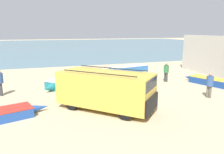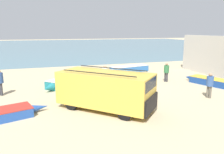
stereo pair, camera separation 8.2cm
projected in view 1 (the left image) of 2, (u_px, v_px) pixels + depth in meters
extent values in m
plane|color=tan|center=(112.00, 90.00, 16.50)|extent=(200.00, 200.00, 0.00)
cube|color=slate|center=(58.00, 45.00, 64.83)|extent=(120.00, 80.00, 0.01)
cube|color=#BCB7AD|center=(221.00, 57.00, 20.39)|extent=(0.50, 10.79, 3.88)
cube|color=gold|center=(105.00, 89.00, 12.20)|extent=(5.29, 5.24, 1.82)
cube|color=black|center=(152.00, 104.00, 11.15)|extent=(1.47, 1.51, 0.82)
cube|color=#1E232D|center=(151.00, 84.00, 10.97)|extent=(1.39, 1.42, 0.58)
cylinder|color=black|center=(139.00, 101.00, 12.51)|extent=(0.72, 0.71, 0.79)
cylinder|color=black|center=(126.00, 112.00, 10.82)|extent=(0.72, 0.71, 0.79)
cylinder|color=black|center=(90.00, 94.00, 13.92)|extent=(0.72, 0.71, 0.79)
cylinder|color=black|center=(72.00, 103.00, 12.23)|extent=(0.72, 0.71, 0.79)
cylinder|color=black|center=(112.00, 68.00, 12.74)|extent=(3.12, 3.05, 0.05)
cylinder|color=black|center=(98.00, 73.00, 11.24)|extent=(3.12, 3.05, 0.05)
cube|color=navy|center=(213.00, 82.00, 17.76)|extent=(2.38, 3.92, 0.52)
cone|color=navy|center=(189.00, 77.00, 19.52)|extent=(0.74, 0.94, 0.50)
cube|color=gold|center=(214.00, 80.00, 17.72)|extent=(1.11, 0.56, 0.05)
cube|color=gold|center=(214.00, 79.00, 17.70)|extent=(2.41, 3.96, 0.04)
cube|color=#2D66AD|center=(129.00, 69.00, 23.46)|extent=(4.38, 2.15, 0.63)
cone|color=#2D66AD|center=(108.00, 71.00, 22.20)|extent=(1.03, 0.78, 0.60)
cube|color=silver|center=(129.00, 67.00, 23.40)|extent=(0.44, 1.21, 0.05)
cube|color=silver|center=(129.00, 66.00, 23.39)|extent=(4.43, 2.17, 0.04)
cone|color=#234CA3|center=(40.00, 108.00, 11.95)|extent=(1.07, 0.72, 0.45)
cube|color=#1E757F|center=(68.00, 82.00, 17.55)|extent=(3.62, 3.56, 0.64)
cone|color=#1E757F|center=(48.00, 88.00, 15.68)|extent=(0.98, 0.98, 0.61)
cube|color=silver|center=(68.00, 79.00, 17.50)|extent=(1.11, 1.14, 0.05)
cube|color=silver|center=(68.00, 78.00, 17.48)|extent=(3.65, 3.59, 0.04)
cylinder|color=#38383D|center=(106.00, 82.00, 16.95)|extent=(0.16, 0.16, 0.87)
cylinder|color=#38383D|center=(104.00, 82.00, 17.03)|extent=(0.16, 0.16, 0.87)
cylinder|color=silver|center=(105.00, 72.00, 16.83)|extent=(0.47, 0.47, 0.69)
sphere|color=tan|center=(105.00, 66.00, 16.73)|extent=(0.24, 0.24, 0.24)
cylinder|color=#38383D|center=(167.00, 77.00, 18.93)|extent=(0.15, 0.15, 0.80)
cylinder|color=#38383D|center=(165.00, 77.00, 19.01)|extent=(0.15, 0.15, 0.80)
cylinder|color=#2D6B3D|center=(166.00, 69.00, 18.82)|extent=(0.43, 0.43, 0.64)
sphere|color=tan|center=(167.00, 64.00, 18.73)|extent=(0.22, 0.22, 0.22)
cylinder|color=#38383D|center=(1.00, 90.00, 14.84)|extent=(0.17, 0.17, 0.88)
cylinder|color=#38383D|center=(0.00, 89.00, 14.92)|extent=(0.17, 0.17, 0.88)
cylinder|color=#5B564C|center=(208.00, 92.00, 14.47)|extent=(0.15, 0.15, 0.82)
cylinder|color=#5B564C|center=(210.00, 92.00, 14.36)|extent=(0.15, 0.15, 0.82)
cylinder|color=#335189|center=(210.00, 81.00, 14.26)|extent=(0.44, 0.44, 0.65)
sphere|color=tan|center=(211.00, 75.00, 14.17)|extent=(0.22, 0.22, 0.22)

